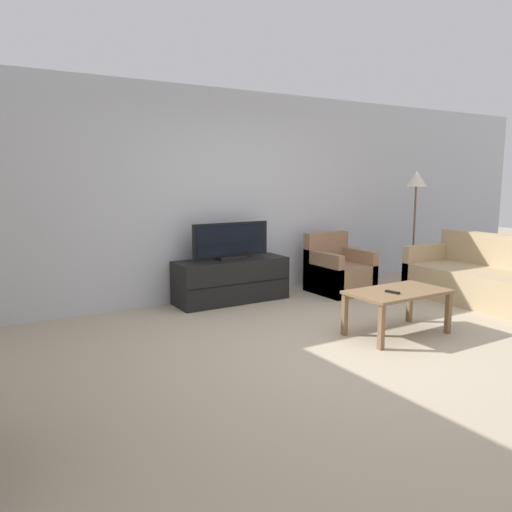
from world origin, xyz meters
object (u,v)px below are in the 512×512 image
object	(u,v)px
armchair	(338,273)
floor_lamp	(416,188)
remote	(392,292)
tv	(231,242)
coffee_table	(398,296)
tv_stand	(231,280)
couch	(506,285)

from	to	relation	value
armchair	floor_lamp	xyz separation A→B (m)	(1.19, -0.26, 1.16)
remote	armchair	bearing A→B (deg)	52.25
armchair	floor_lamp	distance (m)	1.68
tv	coffee_table	distance (m)	2.24
tv_stand	armchair	distance (m)	1.55
tv_stand	armchair	xyz separation A→B (m)	(1.52, -0.30, -0.00)
tv	couch	size ratio (longest dim) A/B	0.44
tv_stand	floor_lamp	world-z (taller)	floor_lamp
tv_stand	remote	distance (m)	2.23
tv_stand	armchair	size ratio (longest dim) A/B	1.80
armchair	floor_lamp	world-z (taller)	floor_lamp
tv_stand	coffee_table	bearing A→B (deg)	-69.29
floor_lamp	tv	bearing A→B (deg)	168.30
floor_lamp	remote	bearing A→B (deg)	-142.76
tv_stand	couch	size ratio (longest dim) A/B	0.61
coffee_table	remote	world-z (taller)	remote
coffee_table	couch	xyz separation A→B (m)	(1.97, 0.08, -0.12)
tv_stand	coffee_table	world-z (taller)	tv_stand
tv	coffee_table	world-z (taller)	tv
armchair	floor_lamp	bearing A→B (deg)	-12.52
tv_stand	coffee_table	xyz separation A→B (m)	(0.78, -2.07, 0.12)
armchair	remote	world-z (taller)	armchair
floor_lamp	couch	bearing A→B (deg)	-88.12
tv_stand	tv	xyz separation A→B (m)	(0.00, -0.00, 0.49)
armchair	remote	xyz separation A→B (m)	(-0.87, -1.83, 0.19)
tv	floor_lamp	xyz separation A→B (m)	(2.71, -0.56, 0.66)
remote	floor_lamp	distance (m)	2.76
couch	tv	bearing A→B (deg)	144.16
tv	couch	world-z (taller)	tv
tv	floor_lamp	world-z (taller)	floor_lamp
tv_stand	remote	world-z (taller)	tv_stand
tv_stand	tv	world-z (taller)	tv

